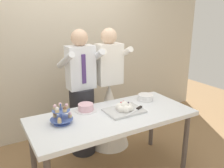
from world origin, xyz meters
TOP-DOWN VIEW (x-y plane):
  - rear_wall at (0.00, 1.38)m, footprint 5.20×0.10m
  - dessert_table at (0.00, 0.00)m, footprint 1.80×0.80m
  - cupcake_stand at (-0.55, 0.08)m, footprint 0.23×0.23m
  - main_cake_tray at (0.15, 0.00)m, footprint 0.42×0.33m
  - plate_stack at (0.58, 0.18)m, footprint 0.19×0.19m
  - round_cake at (-0.21, 0.24)m, footprint 0.24×0.24m
  - person_groom at (-0.10, 0.63)m, footprint 0.46×0.49m
  - person_bride at (0.31, 0.63)m, footprint 0.56×0.56m

SIDE VIEW (x-z plane):
  - person_bride at x=0.31m, z-range -0.25..1.41m
  - dessert_table at x=0.00m, z-range 0.31..1.09m
  - person_groom at x=-0.10m, z-range -0.08..1.58m
  - plate_stack at x=0.58m, z-range 0.77..0.85m
  - round_cake at x=-0.21m, z-range 0.77..0.86m
  - main_cake_tray at x=0.15m, z-range 0.75..0.88m
  - cupcake_stand at x=-0.55m, z-range 0.76..0.97m
  - rear_wall at x=0.00m, z-range 0.00..2.90m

